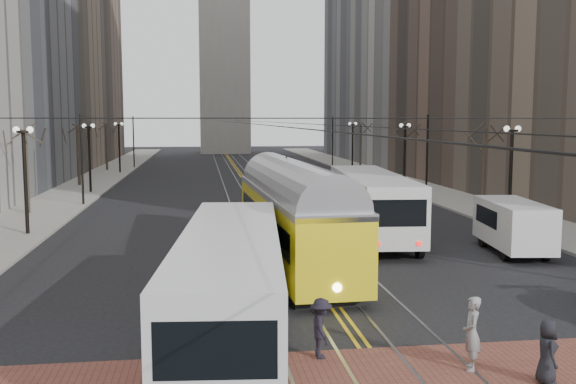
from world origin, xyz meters
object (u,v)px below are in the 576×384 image
object	(u,v)px
transit_bus	(231,288)
pedestrian_a	(547,352)
streetcar	(293,225)
pedestrian_b	(472,333)
pedestrian_d	(321,328)
rear_bus	(371,206)
sedan_grey	(313,192)
cargo_van	(513,228)
sedan_silver	(295,177)

from	to	relation	value
transit_bus	pedestrian_a	distance (m)	8.30
transit_bus	streetcar	world-z (taller)	streetcar
pedestrian_b	pedestrian_d	distance (m)	3.82
pedestrian_b	pedestrian_a	bearing A→B (deg)	70.50
streetcar	pedestrian_a	distance (m)	13.96
streetcar	pedestrian_d	size ratio (longest dim) A/B	9.22
streetcar	pedestrian_d	world-z (taller)	streetcar
rear_bus	sedan_grey	xyz separation A→B (m)	(-0.54, 14.80, -0.91)
transit_bus	rear_bus	xyz separation A→B (m)	(8.16, 15.23, 0.10)
transit_bus	pedestrian_d	world-z (taller)	transit_bus
rear_bus	cargo_van	xyz separation A→B (m)	(5.46, -4.96, -0.46)
transit_bus	streetcar	bearing A→B (deg)	76.84
sedan_silver	pedestrian_d	world-z (taller)	pedestrian_d
pedestrian_a	streetcar	bearing A→B (deg)	26.90
transit_bus	pedestrian_b	world-z (taller)	transit_bus
pedestrian_a	pedestrian_d	xyz separation A→B (m)	(-5.02, 2.33, 0.03)
streetcar	rear_bus	size ratio (longest dim) A/B	1.14
sedan_grey	pedestrian_a	distance (m)	33.86
rear_bus	pedestrian_b	size ratio (longest dim) A/B	6.89
cargo_van	sedan_silver	bearing A→B (deg)	106.80
rear_bus	pedestrian_d	bearing A→B (deg)	-104.62
cargo_van	pedestrian_d	world-z (taller)	cargo_van
sedan_grey	cargo_van	bearing A→B (deg)	-71.67
transit_bus	pedestrian_d	size ratio (longest dim) A/B	7.95
sedan_grey	pedestrian_d	size ratio (longest dim) A/B	2.85
sedan_grey	pedestrian_a	world-z (taller)	sedan_grey
pedestrian_b	rear_bus	bearing A→B (deg)	-171.31
sedan_silver	pedestrian_a	bearing A→B (deg)	-93.09
cargo_van	pedestrian_b	xyz separation A→B (m)	(-7.74, -13.08, -0.27)
streetcar	sedan_silver	bearing A→B (deg)	78.66
rear_bus	pedestrian_b	xyz separation A→B (m)	(-2.28, -18.04, -0.74)
transit_bus	sedan_silver	distance (m)	43.48
transit_bus	cargo_van	distance (m)	17.06
sedan_grey	pedestrian_b	bearing A→B (deg)	-91.60
transit_bus	cargo_van	size ratio (longest dim) A/B	2.30
rear_bus	pedestrian_d	world-z (taller)	rear_bus
rear_bus	sedan_grey	bearing A→B (deg)	96.76
streetcar	cargo_van	bearing A→B (deg)	1.54
rear_bus	pedestrian_a	size ratio (longest dim) A/B	8.42
rear_bus	pedestrian_d	xyz separation A→B (m)	(-5.86, -16.73, -0.87)
cargo_van	pedestrian_a	distance (m)	15.45
cargo_van	sedan_grey	world-z (taller)	cargo_van
sedan_silver	pedestrian_b	bearing A→B (deg)	-94.92
transit_bus	pedestrian_d	bearing A→B (deg)	-28.07
streetcar	sedan_grey	distance (m)	21.09
streetcar	pedestrian_d	xyz separation A→B (m)	(-0.83, -10.95, -0.92)
sedan_grey	pedestrian_d	xyz separation A→B (m)	(-5.33, -31.53, 0.03)
cargo_van	pedestrian_d	size ratio (longest dim) A/B	3.46
transit_bus	sedan_silver	xyz separation A→B (m)	(8.04, 42.73, -0.80)
cargo_van	pedestrian_a	bearing A→B (deg)	-107.04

